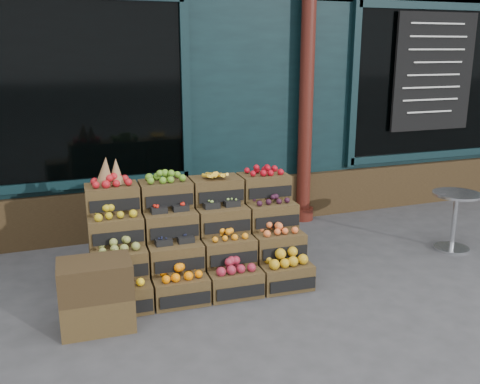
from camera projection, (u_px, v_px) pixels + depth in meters
name	position (u px, v px, depth m)	size (l,w,h in m)	color
ground	(287.00, 297.00, 4.94)	(60.00, 60.00, 0.00)	#3A3A3D
shop_facade	(160.00, 38.00, 8.94)	(12.00, 6.24, 4.80)	black
crate_display	(196.00, 243.00, 5.20)	(2.06, 1.08, 1.26)	#45341B
spare_crates	(96.00, 295.00, 4.33)	(0.60, 0.43, 0.58)	#45341B
bistro_table	(455.00, 214.00, 6.01)	(0.53, 0.53, 0.67)	#B4B7BC
shopkeeper	(64.00, 143.00, 6.73)	(0.78, 0.51, 2.14)	#1A5C31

